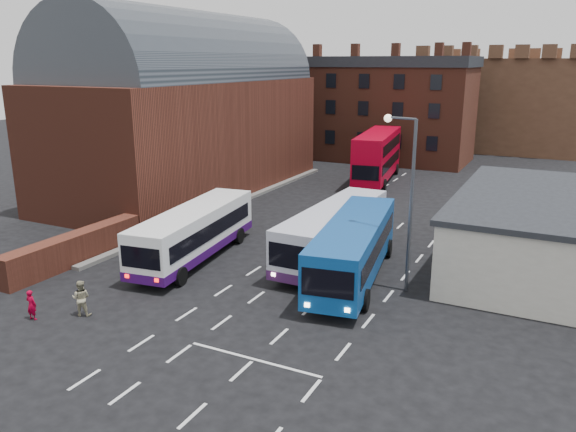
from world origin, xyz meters
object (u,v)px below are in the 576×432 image
at_px(bus_red_double, 377,156).
at_px(bus_blue, 354,246).
at_px(bus_white_inbound, 334,229).
at_px(pedestrian_beige, 81,298).
at_px(bus_white_outbound, 195,230).
at_px(street_lamp, 406,188).
at_px(pedestrian_red, 31,305).

bearing_deg(bus_red_double, bus_blue, 97.04).
bearing_deg(bus_white_inbound, pedestrian_beige, 59.16).
xyz_separation_m(bus_white_outbound, street_lamp, (12.52, 0.98, 3.64)).
bearing_deg(street_lamp, bus_blue, 175.95).
height_order(bus_white_inbound, bus_red_double, bus_red_double).
distance_m(bus_white_outbound, bus_red_double, 27.05).
height_order(bus_red_double, pedestrian_beige, bus_red_double).
relative_size(pedestrian_red, pedestrian_beige, 0.83).
height_order(street_lamp, pedestrian_beige, street_lamp).
distance_m(pedestrian_red, pedestrian_beige, 2.22).
height_order(pedestrian_red, pedestrian_beige, pedestrian_beige).
xyz_separation_m(bus_white_outbound, bus_red_double, (2.72, 26.90, 0.76)).
height_order(bus_white_outbound, pedestrian_red, bus_white_outbound).
bearing_deg(street_lamp, bus_white_outbound, -175.55).
bearing_deg(pedestrian_beige, bus_white_outbound, -115.59).
bearing_deg(bus_white_outbound, pedestrian_red, -107.71).
bearing_deg(bus_white_inbound, street_lamp, 151.91).
bearing_deg(bus_white_outbound, bus_white_inbound, 18.46).
xyz_separation_m(bus_white_inbound, pedestrian_red, (-9.42, -13.98, -1.17)).
bearing_deg(bus_red_double, bus_white_inbound, 93.54).
bearing_deg(bus_white_inbound, bus_blue, 131.60).
bearing_deg(pedestrian_beige, street_lamp, -166.71).
xyz_separation_m(street_lamp, pedestrian_red, (-14.38, -11.28, -4.76)).
relative_size(bus_red_double, street_lamp, 1.38).
height_order(bus_blue, bus_red_double, bus_red_double).
distance_m(bus_blue, street_lamp, 4.50).
height_order(bus_white_outbound, pedestrian_beige, bus_white_outbound).
bearing_deg(street_lamp, bus_white_inbound, 151.41).
xyz_separation_m(bus_white_outbound, bus_white_inbound, (7.56, 3.68, 0.06)).
bearing_deg(bus_red_double, pedestrian_red, 74.75).
height_order(street_lamp, pedestrian_red, street_lamp).
bearing_deg(bus_blue, bus_white_inbound, -57.96).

